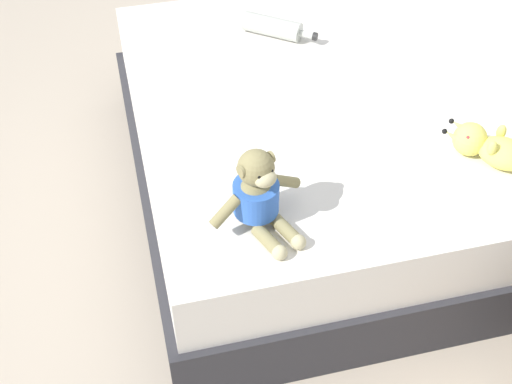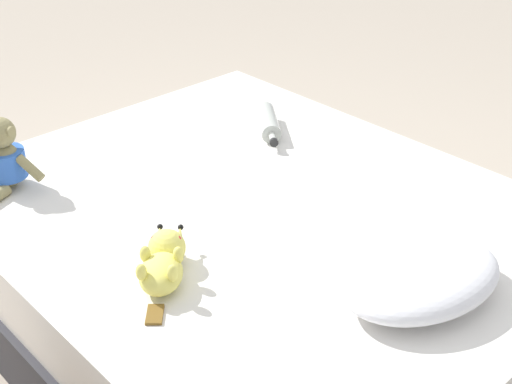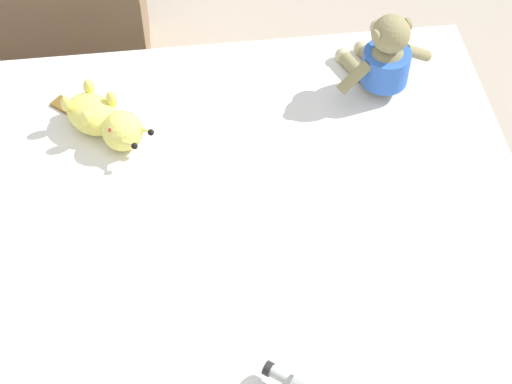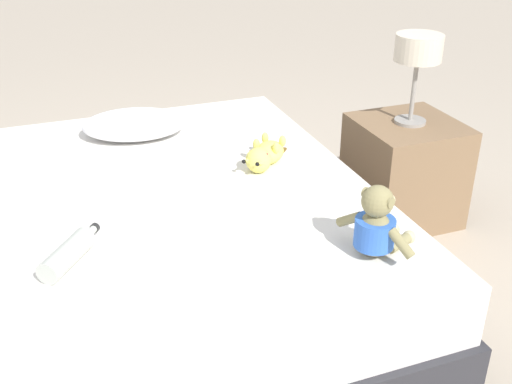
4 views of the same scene
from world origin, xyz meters
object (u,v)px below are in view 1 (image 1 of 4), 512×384
Objects in this scene: bed at (394,135)px; glass_bottle at (274,27)px; plush_monkey at (258,195)px; plush_yellow_creature at (489,147)px.

glass_bottle reaches higher than bed.
bed is 0.58m from glass_bottle.
plush_monkey reaches higher than plush_yellow_creature.
plush_yellow_creature is at bearing 12.49° from bed.
glass_bottle is at bearing -138.08° from bed.
bed is 6.72× the size of plush_yellow_creature.
bed is at bearing 128.59° from plush_monkey.
plush_monkey is (0.49, -0.62, 0.32)m from bed.
plush_monkey is 0.72m from plush_yellow_creature.
plush_yellow_creature reaches higher than glass_bottle.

